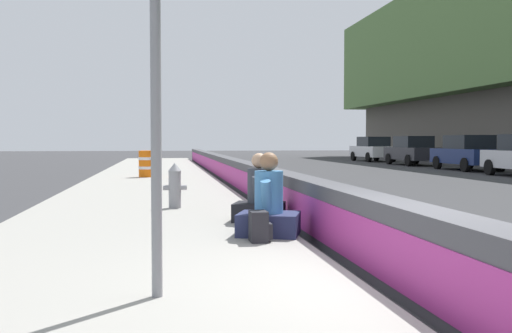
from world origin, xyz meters
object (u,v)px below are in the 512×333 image
(parked_car_farther, at_px, (373,149))
(fire_hydrant, at_px, (175,185))
(construction_barrel, at_px, (146,164))
(parked_car_midline, at_px, (468,153))
(route_sign_post, at_px, (156,49))
(seated_person_middle, at_px, (259,200))
(backpack, at_px, (259,227))
(seated_person_foreground, at_px, (269,209))
(parked_car_far, at_px, (413,150))

(parked_car_farther, bearing_deg, fire_hydrant, 153.31)
(fire_hydrant, xyz_separation_m, construction_barrel, (10.17, 0.82, 0.03))
(parked_car_midline, bearing_deg, route_sign_post, 146.47)
(fire_hydrant, height_order, seated_person_middle, seated_person_middle)
(backpack, height_order, parked_car_farther, parked_car_farther)
(parked_car_farther, bearing_deg, seated_person_middle, 157.02)
(seated_person_foreground, bearing_deg, backpack, 157.35)
(route_sign_post, height_order, seated_person_foreground, route_sign_post)
(route_sign_post, height_order, parked_car_midline, route_sign_post)
(parked_car_midline, xyz_separation_m, parked_car_farther, (12.79, 0.20, 0.00))
(parked_car_midline, bearing_deg, seated_person_middle, 143.37)
(backpack, bearing_deg, parked_car_farther, -22.19)
(parked_car_midline, bearing_deg, parked_car_farther, 0.88)
(route_sign_post, xyz_separation_m, parked_car_far, (28.40, -14.56, -1.35))
(fire_hydrant, relative_size, construction_barrel, 0.93)
(fire_hydrant, height_order, backpack, fire_hydrant)
(backpack, distance_m, construction_barrel, 14.41)
(parked_car_farther, bearing_deg, parked_car_far, -179.31)
(seated_person_foreground, bearing_deg, seated_person_middle, -3.89)
(seated_person_foreground, xyz_separation_m, parked_car_midline, (19.07, -13.18, 0.36))
(parked_car_farther, bearing_deg, parked_car_midline, -179.12)
(construction_barrel, distance_m, parked_car_farther, 23.52)
(seated_person_middle, relative_size, backpack, 2.77)
(parked_car_far, bearing_deg, seated_person_middle, 151.46)
(fire_hydrant, bearing_deg, parked_car_midline, -42.96)
(parked_car_far, bearing_deg, parked_car_midline, -178.92)
(parked_car_midline, distance_m, parked_car_farther, 12.79)
(route_sign_post, bearing_deg, construction_barrel, 1.84)
(seated_person_middle, height_order, parked_car_far, parked_car_far)
(seated_person_foreground, xyz_separation_m, parked_car_farther, (31.86, -12.99, 0.36))
(seated_person_middle, distance_m, construction_barrel, 12.49)
(route_sign_post, bearing_deg, parked_car_farther, -22.51)
(seated_person_middle, bearing_deg, seated_person_foreground, 176.11)
(fire_hydrant, height_order, construction_barrel, construction_barrel)
(fire_hydrant, height_order, parked_car_far, parked_car_far)
(backpack, distance_m, parked_car_far, 29.04)
(parked_car_far, height_order, parked_car_farther, same)
(construction_barrel, height_order, parked_car_far, parked_car_far)
(seated_person_foreground, bearing_deg, construction_barrel, 8.42)
(parked_car_far, bearing_deg, backpack, 152.78)
(backpack, bearing_deg, seated_person_middle, -9.04)
(parked_car_far, relative_size, parked_car_farther, 0.99)
(backpack, bearing_deg, parked_car_far, -27.22)
(fire_hydrant, bearing_deg, backpack, -166.31)
(seated_person_foreground, height_order, construction_barrel, seated_person_foreground)
(backpack, height_order, construction_barrel, construction_barrel)
(backpack, xyz_separation_m, parked_car_farther, (32.38, -13.20, 0.53))
(backpack, bearing_deg, fire_hydrant, 13.69)
(seated_person_middle, distance_m, parked_car_farther, 33.01)
(construction_barrel, xyz_separation_m, parked_car_far, (11.53, -15.11, 0.24))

